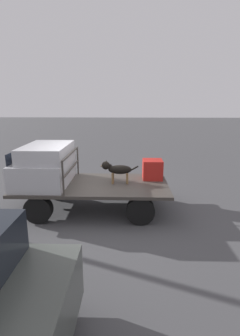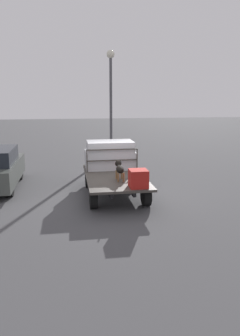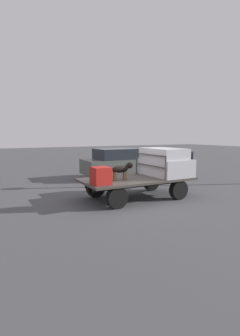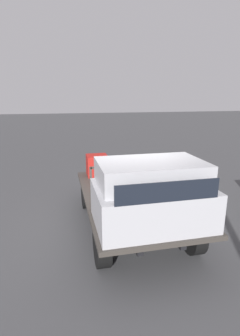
% 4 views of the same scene
% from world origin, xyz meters
% --- Properties ---
extents(ground_plane, '(80.00, 80.00, 0.00)m').
position_xyz_m(ground_plane, '(0.00, 0.00, 0.00)').
color(ground_plane, '#474749').
extents(flatbed_truck, '(4.08, 2.04, 0.76)m').
position_xyz_m(flatbed_truck, '(0.00, 0.00, 0.57)').
color(flatbed_truck, black).
rests_on(flatbed_truck, ground).
extents(truck_cab, '(1.34, 1.92, 1.06)m').
position_xyz_m(truck_cab, '(1.29, 0.00, 1.26)').
color(truck_cab, '#B7B7BC').
rests_on(truck_cab, flatbed_truck).
extents(truck_headboard, '(0.04, 1.92, 0.85)m').
position_xyz_m(truck_headboard, '(0.58, 0.00, 1.32)').
color(truck_headboard, '#3D3833').
rests_on(truck_headboard, flatbed_truck).
extents(dog, '(1.05, 0.25, 0.64)m').
position_xyz_m(dog, '(-0.63, -0.08, 1.15)').
color(dog, brown).
rests_on(dog, flatbed_truck).
extents(cargo_crate, '(0.56, 0.56, 0.56)m').
position_xyz_m(cargo_crate, '(-1.66, -0.51, 1.03)').
color(cargo_crate, '#AD1E19').
rests_on(cargo_crate, flatbed_truck).
extents(light_pole_near, '(0.47, 0.47, 6.08)m').
position_xyz_m(light_pole_near, '(8.24, -0.95, 4.09)').
color(light_pole_near, '#4C4C51').
rests_on(light_pole_near, ground).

